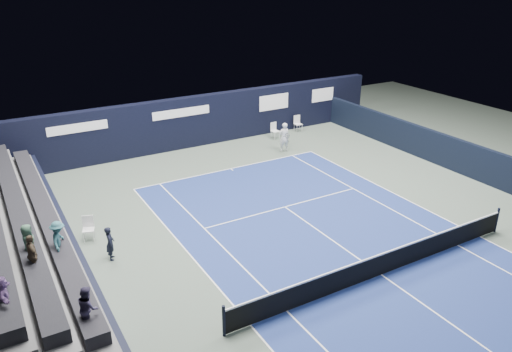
{
  "coord_description": "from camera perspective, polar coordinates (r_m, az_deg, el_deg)",
  "views": [
    {
      "loc": [
        -11.63,
        -10.92,
        10.38
      ],
      "look_at": [
        -0.84,
        7.63,
        1.3
      ],
      "focal_mm": 35.0,
      "sensor_mm": 36.0,
      "label": 1
    }
  ],
  "objects": [
    {
      "name": "ground",
      "position": [
        20.25,
        10.23,
        -8.32
      ],
      "size": [
        48.0,
        48.0,
        0.0
      ],
      "primitive_type": "plane",
      "color": "#4A584D",
      "rests_on": "ground"
    },
    {
      "name": "court_surface",
      "position": [
        19.03,
        14.14,
        -10.9
      ],
      "size": [
        10.97,
        23.77,
        0.01
      ],
      "primitive_type": "cube",
      "color": "navy",
      "rests_on": "ground"
    },
    {
      "name": "enclosure_wall_right",
      "position": [
        29.43,
        21.18,
        2.54
      ],
      "size": [
        0.3,
        22.0,
        1.8
      ],
      "primitive_type": "cube",
      "color": "black",
      "rests_on": "ground"
    },
    {
      "name": "folding_chair_back_a",
      "position": [
        32.45,
        2.12,
        5.36
      ],
      "size": [
        0.5,
        0.49,
        1.04
      ],
      "rotation": [
        0.0,
        0.0,
        0.1
      ],
      "color": "white",
      "rests_on": "ground"
    },
    {
      "name": "folding_chair_back_b",
      "position": [
        34.01,
        4.78,
        6.15
      ],
      "size": [
        0.51,
        0.5,
        1.07
      ],
      "rotation": [
        0.0,
        0.0,
        -0.09
      ],
      "color": "silver",
      "rests_on": "ground"
    },
    {
      "name": "line_judge_chair",
      "position": [
        21.51,
        -18.63,
        -5.48
      ],
      "size": [
        0.57,
        0.56,
        1.02
      ],
      "rotation": [
        0.0,
        0.0,
        -0.32
      ],
      "color": "white",
      "rests_on": "ground"
    },
    {
      "name": "line_judge",
      "position": [
        19.82,
        -16.33,
        -7.38
      ],
      "size": [
        0.44,
        0.56,
        1.37
      ],
      "primitive_type": "imported",
      "rotation": [
        0.0,
        0.0,
        1.33
      ],
      "color": "black",
      "rests_on": "ground"
    },
    {
      "name": "court_markings",
      "position": [
        19.03,
        14.14,
        -10.89
      ],
      "size": [
        11.03,
        23.83,
        0.0
      ],
      "color": "white",
      "rests_on": "court_surface"
    },
    {
      "name": "tennis_net",
      "position": [
        18.76,
        14.29,
        -9.62
      ],
      "size": [
        12.9,
        0.1,
        1.1
      ],
      "color": "black",
      "rests_on": "ground"
    },
    {
      "name": "back_sponsor_wall",
      "position": [
        31.07,
        -6.94,
        6.25
      ],
      "size": [
        26.0,
        0.63,
        3.1
      ],
      "color": "black",
      "rests_on": "ground"
    },
    {
      "name": "side_barrier_left",
      "position": [
        19.63,
        -20.03,
        -8.49
      ],
      "size": [
        0.33,
        22.0,
        1.2
      ],
      "color": "black",
      "rests_on": "ground"
    },
    {
      "name": "tennis_player",
      "position": [
        30.03,
        3.23,
        4.47
      ],
      "size": [
        0.72,
        0.89,
        1.77
      ],
      "color": "silver",
      "rests_on": "ground"
    }
  ]
}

